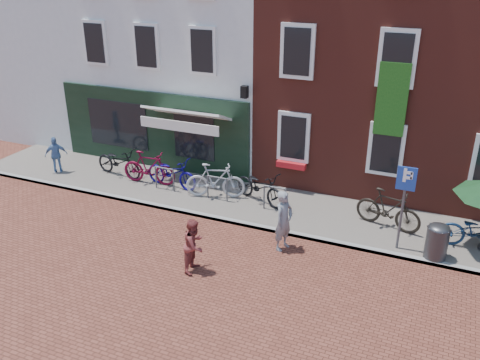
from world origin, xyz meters
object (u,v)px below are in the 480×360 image
at_px(woman, 284,221).
at_px(bicycle_0, 119,162).
at_px(cafe_person, 56,155).
at_px(bicycle_1, 149,168).
at_px(litter_bin, 437,239).
at_px(bicycle_2, 172,172).
at_px(boy, 194,245).
at_px(bicycle_6, 479,232).
at_px(parking_sign, 404,194).
at_px(bicycle_5, 388,209).
at_px(bicycle_4, 260,187).
at_px(bicycle_3, 215,181).

bearing_deg(woman, bicycle_0, 90.20).
xyz_separation_m(cafe_person, bicycle_1, (3.72, 0.45, -0.08)).
relative_size(litter_bin, bicycle_2, 0.52).
relative_size(boy, bicycle_0, 0.72).
bearing_deg(bicycle_6, bicycle_0, 84.94).
distance_m(parking_sign, bicycle_0, 10.19).
distance_m(litter_bin, bicycle_0, 11.12).
height_order(parking_sign, bicycle_1, parking_sign).
distance_m(bicycle_5, bicycle_6, 2.48).
distance_m(woman, bicycle_0, 7.47).
xyz_separation_m(litter_bin, bicycle_5, (-1.44, 1.19, 0.04)).
bearing_deg(bicycle_1, boy, -141.27).
height_order(litter_bin, bicycle_1, bicycle_1).
distance_m(cafe_person, bicycle_2, 4.63).
relative_size(litter_bin, boy, 0.73).
distance_m(bicycle_2, bicycle_5, 7.34).
height_order(parking_sign, bicycle_4, parking_sign).
height_order(bicycle_3, bicycle_6, bicycle_3).
bearing_deg(cafe_person, boy, 113.29).
bearing_deg(parking_sign, bicycle_0, 173.09).
height_order(woman, bicycle_4, woman).
bearing_deg(boy, bicycle_3, 17.82).
bearing_deg(litter_bin, bicycle_5, 140.35).
bearing_deg(bicycle_3, bicycle_0, 68.06).
height_order(parking_sign, bicycle_3, parking_sign).
height_order(parking_sign, bicycle_6, parking_sign).
height_order(parking_sign, woman, parking_sign).
bearing_deg(boy, bicycle_5, -46.63).
bearing_deg(woman, bicycle_6, -50.65).
relative_size(parking_sign, boy, 1.65).
xyz_separation_m(litter_bin, bicycle_3, (-7.02, 1.06, 0.04)).
bearing_deg(bicycle_1, litter_bin, -102.33).
xyz_separation_m(litter_bin, woman, (-3.94, -1.00, 0.22)).
distance_m(cafe_person, bicycle_6, 14.40).
distance_m(boy, bicycle_2, 5.15).
xyz_separation_m(parking_sign, woman, (-2.95, -1.09, -0.89)).
bearing_deg(bicycle_6, parking_sign, 109.05).
relative_size(bicycle_4, bicycle_6, 1.00).
xyz_separation_m(woman, bicycle_5, (2.50, 2.20, -0.18)).
bearing_deg(bicycle_5, bicycle_1, 103.81).
relative_size(bicycle_0, bicycle_5, 1.03).
height_order(bicycle_2, bicycle_6, same).
bearing_deg(parking_sign, bicycle_2, 171.76).
bearing_deg(bicycle_5, bicycle_4, 101.87).
xyz_separation_m(litter_bin, boy, (-5.70, -2.91, 0.08)).
relative_size(litter_bin, cafe_person, 0.79).
relative_size(woman, bicycle_1, 0.88).
xyz_separation_m(parking_sign, bicycle_0, (-10.05, 1.22, -1.13)).
bearing_deg(bicycle_0, boy, -119.48).
height_order(cafe_person, bicycle_6, cafe_person).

